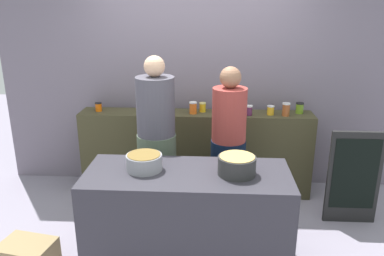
# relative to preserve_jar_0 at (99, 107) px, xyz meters

# --- Properties ---
(ground) EXTENTS (12.00, 12.00, 0.00)m
(ground) POSITION_rel_preserve_jar_0_xyz_m (1.14, -1.10, -1.04)
(ground) COLOR gray
(storefront_wall) EXTENTS (4.80, 0.12, 3.00)m
(storefront_wall) POSITION_rel_preserve_jar_0_xyz_m (1.14, 0.35, 0.46)
(storefront_wall) COLOR slate
(storefront_wall) RESTS_ON ground
(display_shelf) EXTENTS (2.70, 0.36, 0.99)m
(display_shelf) POSITION_rel_preserve_jar_0_xyz_m (1.14, 0.00, -0.55)
(display_shelf) COLOR #3D3923
(display_shelf) RESTS_ON ground
(prep_table) EXTENTS (1.70, 0.70, 0.88)m
(prep_table) POSITION_rel_preserve_jar_0_xyz_m (1.14, -1.40, -0.60)
(prep_table) COLOR #2E2D34
(prep_table) RESTS_ON ground
(preserve_jar_0) EXTENTS (0.08, 0.08, 0.10)m
(preserve_jar_0) POSITION_rel_preserve_jar_0_xyz_m (0.00, 0.00, 0.00)
(preserve_jar_0) COLOR #E65C0B
(preserve_jar_0) RESTS_ON display_shelf
(preserve_jar_1) EXTENTS (0.08, 0.08, 0.14)m
(preserve_jar_1) POSITION_rel_preserve_jar_0_xyz_m (0.83, 0.01, 0.02)
(preserve_jar_1) COLOR #A5210A
(preserve_jar_1) RESTS_ON display_shelf
(preserve_jar_2) EXTENTS (0.09, 0.09, 0.14)m
(preserve_jar_2) POSITION_rel_preserve_jar_0_xyz_m (1.11, -0.04, 0.02)
(preserve_jar_2) COLOR orange
(preserve_jar_2) RESTS_ON display_shelf
(preserve_jar_3) EXTENTS (0.08, 0.08, 0.11)m
(preserve_jar_3) POSITION_rel_preserve_jar_0_xyz_m (1.22, 0.05, 0.00)
(preserve_jar_3) COLOR gold
(preserve_jar_3) RESTS_ON display_shelf
(preserve_jar_4) EXTENTS (0.08, 0.08, 0.11)m
(preserve_jar_4) POSITION_rel_preserve_jar_0_xyz_m (1.39, 0.03, 0.00)
(preserve_jar_4) COLOR olive
(preserve_jar_4) RESTS_ON display_shelf
(preserve_jar_5) EXTENTS (0.07, 0.07, 0.11)m
(preserve_jar_5) POSITION_rel_preserve_jar_0_xyz_m (1.74, -0.07, 0.01)
(preserve_jar_5) COLOR #56254A
(preserve_jar_5) RESTS_ON display_shelf
(preserve_jar_6) EXTENTS (0.08, 0.08, 0.10)m
(preserve_jar_6) POSITION_rel_preserve_jar_0_xyz_m (1.99, -0.03, 0.00)
(preserve_jar_6) COLOR gold
(preserve_jar_6) RESTS_ON display_shelf
(preserve_jar_7) EXTENTS (0.09, 0.09, 0.15)m
(preserve_jar_7) POSITION_rel_preserve_jar_0_xyz_m (2.15, -0.07, 0.02)
(preserve_jar_7) COLOR #9B4E25
(preserve_jar_7) RESTS_ON display_shelf
(preserve_jar_8) EXTENTS (0.09, 0.09, 0.12)m
(preserve_jar_8) POSITION_rel_preserve_jar_0_xyz_m (2.33, 0.05, 0.01)
(preserve_jar_8) COLOR olive
(preserve_jar_8) RESTS_ON display_shelf
(cooking_pot_left) EXTENTS (0.30, 0.30, 0.14)m
(cooking_pot_left) POSITION_rel_preserve_jar_0_xyz_m (0.78, -1.37, -0.10)
(cooking_pot_left) COLOR gray
(cooking_pot_left) RESTS_ON prep_table
(cooking_pot_center) EXTENTS (0.31, 0.31, 0.16)m
(cooking_pot_center) POSITION_rel_preserve_jar_0_xyz_m (1.54, -1.41, -0.09)
(cooking_pot_center) COLOR #2D2D2D
(cooking_pot_center) RESTS_ON prep_table
(cook_with_tongs) EXTENTS (0.39, 0.39, 1.73)m
(cook_with_tongs) POSITION_rel_preserve_jar_0_xyz_m (0.78, -0.67, -0.26)
(cook_with_tongs) COLOR #4C5B47
(cook_with_tongs) RESTS_ON ground
(cook_in_cap) EXTENTS (0.36, 0.36, 1.63)m
(cook_in_cap) POSITION_rel_preserve_jar_0_xyz_m (1.50, -0.61, -0.31)
(cook_in_cap) COLOR black
(cook_in_cap) RESTS_ON ground
(bread_crate) EXTENTS (0.51, 0.41, 0.21)m
(bread_crate) POSITION_rel_preserve_jar_0_xyz_m (-0.27, -1.49, -0.94)
(bread_crate) COLOR #917950
(bread_crate) RESTS_ON ground
(chalkboard_sign) EXTENTS (0.53, 0.05, 1.00)m
(chalkboard_sign) POSITION_rel_preserve_jar_0_xyz_m (2.79, -0.62, -0.54)
(chalkboard_sign) COLOR black
(chalkboard_sign) RESTS_ON ground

